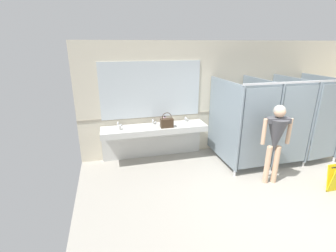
% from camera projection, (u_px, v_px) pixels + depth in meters
% --- Properties ---
extents(ground_plane, '(7.74, 5.41, 0.10)m').
position_uv_depth(ground_plane, '(282.00, 198.00, 4.65)').
color(ground_plane, '#9E998E').
extents(wall_back, '(7.74, 0.12, 2.85)m').
position_uv_depth(wall_back, '(228.00, 97.00, 6.43)').
color(wall_back, beige).
rests_on(wall_back, ground_plane).
extents(wall_back_tile_band, '(7.74, 0.01, 0.06)m').
position_uv_depth(wall_back_tile_band, '(228.00, 111.00, 6.49)').
color(wall_back_tile_band, '#9E937F').
rests_on(wall_back_tile_band, wall_back).
extents(vanity_counter, '(2.54, 0.59, 1.01)m').
position_uv_depth(vanity_counter, '(154.00, 134.00, 5.93)').
color(vanity_counter, silver).
rests_on(vanity_counter, ground_plane).
extents(mirror_panel, '(2.44, 0.02, 1.35)m').
position_uv_depth(mirror_panel, '(151.00, 90.00, 5.78)').
color(mirror_panel, silver).
rests_on(mirror_panel, wall_back).
extents(bathroom_stalls, '(2.78, 1.57, 2.05)m').
position_uv_depth(bathroom_stalls, '(279.00, 119.00, 5.76)').
color(bathroom_stalls, gray).
rests_on(bathroom_stalls, ground_plane).
extents(person_standing, '(0.58, 0.47, 1.67)m').
position_uv_depth(person_standing, '(276.00, 135.00, 4.75)').
color(person_standing, '#DBAD89').
rests_on(person_standing, ground_plane).
extents(handbag, '(0.30, 0.14, 0.36)m').
position_uv_depth(handbag, '(167.00, 123.00, 5.66)').
color(handbag, '#3F2D1E').
rests_on(handbag, vanity_counter).
extents(soap_dispenser, '(0.07, 0.07, 0.19)m').
position_uv_depth(soap_dispenser, '(165.00, 120.00, 5.97)').
color(soap_dispenser, '#D899B2').
rests_on(soap_dispenser, vanity_counter).
extents(paper_cup, '(0.07, 0.07, 0.11)m').
position_uv_depth(paper_cup, '(119.00, 128.00, 5.51)').
color(paper_cup, white).
rests_on(paper_cup, vanity_counter).
extents(wet_floor_sign, '(0.28, 0.19, 0.55)m').
position_uv_depth(wet_floor_sign, '(335.00, 178.00, 4.69)').
color(wet_floor_sign, yellow).
rests_on(wet_floor_sign, ground_plane).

